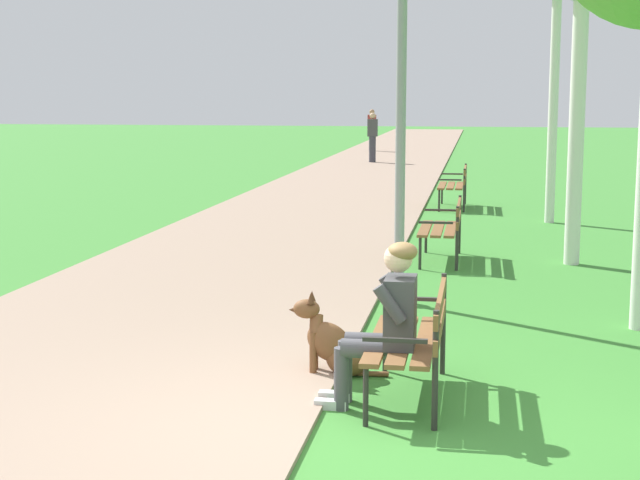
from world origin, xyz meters
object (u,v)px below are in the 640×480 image
pedestrian_distant (373,138)px  pedestrian_further_distant (372,130)px  park_bench_near (416,333)px  park_bench_mid (445,225)px  dog_brown (335,345)px  lamp_post_near (401,123)px  person_seated_on_near_bench (385,318)px  park_bench_far (456,183)px

pedestrian_distant → pedestrian_further_distant: 6.17m
park_bench_near → pedestrian_further_distant: size_ratio=0.91×
park_bench_mid → dog_brown: size_ratio=1.80×
dog_brown → pedestrian_further_distant: size_ratio=0.50×
lamp_post_near → pedestrian_further_distant: bearing=97.0°
pedestrian_distant → pedestrian_further_distant: (-0.71, 6.13, 0.00)m
park_bench_mid → pedestrian_distant: (-3.05, 18.37, 0.33)m
park_bench_mid → lamp_post_near: 3.16m
park_bench_mid → dog_brown: bearing=-96.9°
park_bench_mid → dog_brown: 5.72m
park_bench_mid → pedestrian_distant: size_ratio=0.91×
person_seated_on_near_bench → lamp_post_near: bearing=93.2°
park_bench_far → park_bench_mid: bearing=-89.8°
dog_brown → pedestrian_distant: pedestrian_distant is taller
person_seated_on_near_bench → pedestrian_further_distant: (-3.56, 30.93, 0.16)m
park_bench_near → person_seated_on_near_bench: 0.37m
person_seated_on_near_bench → pedestrian_distant: 24.96m
park_bench_near → person_seated_on_near_bench: (-0.21, -0.26, 0.17)m
pedestrian_further_distant → dog_brown: bearing=-84.2°
dog_brown → lamp_post_near: lamp_post_near is taller
park_bench_mid → pedestrian_further_distant: 24.79m
person_seated_on_near_bench → pedestrian_distant: (-2.85, 24.80, 0.16)m
park_bench_far → pedestrian_distant: (-3.02, 12.03, 0.33)m
park_bench_near → pedestrian_further_distant: 30.91m
park_bench_far → dog_brown: (-0.66, -12.02, -0.25)m
lamp_post_near → pedestrian_distant: size_ratio=2.32×
dog_brown → pedestrian_further_distant: (-3.07, 30.18, 0.58)m
dog_brown → lamp_post_near: (0.28, 2.91, 1.73)m
park_bench_far → dog_brown: park_bench_far is taller
dog_brown → lamp_post_near: 3.39m
park_bench_near → park_bench_far: same height
park_bench_near → park_bench_far: size_ratio=1.00×
pedestrian_further_distant → park_bench_far: bearing=-78.4°
park_bench_near → lamp_post_near: bearing=96.9°
lamp_post_near → person_seated_on_near_bench: bearing=-86.8°
lamp_post_near → pedestrian_further_distant: lamp_post_near is taller
pedestrian_distant → park_bench_far: bearing=-75.9°
person_seated_on_near_bench → pedestrian_distant: size_ratio=0.76×
park_bench_far → pedestrian_distant: size_ratio=0.91×
park_bench_mid → pedestrian_distant: pedestrian_distant is taller
dog_brown → pedestrian_distant: size_ratio=0.50×
person_seated_on_near_bench → pedestrian_distant: pedestrian_distant is taller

